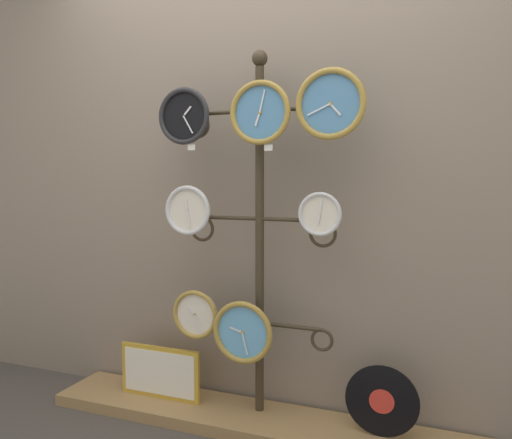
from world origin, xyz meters
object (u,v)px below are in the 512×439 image
object	(u,v)px
clock_top_right	(331,104)
clock_bottom_center	(243,332)
clock_top_center	(260,113)
picture_frame	(160,372)
clock_middle_right	(320,214)
clock_middle_left	(188,210)
display_stand	(260,297)
vinyl_record	(382,401)
clock_bottom_left	(195,314)
clock_top_left	(184,116)

from	to	relation	value
clock_top_right	clock_bottom_center	distance (m)	1.15
clock_top_center	picture_frame	bearing A→B (deg)	175.42
clock_middle_right	picture_frame	size ratio (longest dim) A/B	0.43
clock_middle_left	picture_frame	bearing A→B (deg)	168.71
clock_top_center	clock_middle_right	world-z (taller)	clock_top_center
display_stand	vinyl_record	size ratio (longest dim) A/B	5.55
clock_top_right	clock_middle_left	world-z (taller)	clock_top_right
clock_top_center	vinyl_record	distance (m)	1.43
display_stand	clock_bottom_center	xyz separation A→B (m)	(-0.05, -0.11, -0.15)
clock_middle_left	clock_bottom_left	size ratio (longest dim) A/B	0.99
display_stand	clock_top_center	xyz separation A→B (m)	(0.04, -0.11, 0.90)
display_stand	clock_bottom_left	distance (m)	0.34
display_stand	clock_top_right	bearing A→B (deg)	-15.47
clock_top_center	clock_bottom_left	world-z (taller)	clock_top_center
clock_top_right	clock_bottom_left	world-z (taller)	clock_top_right
picture_frame	display_stand	bearing A→B (deg)	6.49
clock_bottom_center	clock_middle_right	bearing A→B (deg)	4.77
vinyl_record	picture_frame	distance (m)	1.16
clock_bottom_center	picture_frame	bearing A→B (deg)	174.55
display_stand	clock_bottom_center	bearing A→B (deg)	-112.43
display_stand	clock_middle_left	size ratio (longest dim) A/B	7.43
clock_middle_left	clock_top_center	bearing A→B (deg)	-0.96
clock_bottom_center	picture_frame	world-z (taller)	clock_bottom_center
clock_middle_right	picture_frame	world-z (taller)	clock_middle_right
clock_middle_right	clock_bottom_left	distance (m)	0.83
clock_bottom_center	vinyl_record	size ratio (longest dim) A/B	0.93
clock_bottom_left	picture_frame	distance (m)	0.42
clock_top_center	clock_bottom_center	world-z (taller)	clock_top_center
display_stand	clock_middle_right	world-z (taller)	display_stand
display_stand	clock_top_right	xyz separation A→B (m)	(0.37, -0.10, 0.92)
clock_top_center	clock_top_right	distance (m)	0.33
clock_top_center	clock_bottom_center	bearing A→B (deg)	-179.67
clock_top_right	clock_top_left	bearing A→B (deg)	179.00
clock_top_right	clock_middle_left	size ratio (longest dim) A/B	1.27
clock_top_right	vinyl_record	distance (m)	1.36
display_stand	clock_top_center	size ratio (longest dim) A/B	6.21
clock_top_left	clock_middle_right	world-z (taller)	clock_top_left
clock_bottom_center	picture_frame	distance (m)	0.58
clock_top_left	clock_bottom_center	world-z (taller)	clock_top_left
clock_top_left	clock_bottom_left	bearing A→B (deg)	7.06
display_stand	clock_bottom_left	xyz separation A→B (m)	(-0.32, -0.08, -0.10)
clock_top_left	display_stand	bearing A→B (deg)	13.83
clock_top_center	clock_top_left	bearing A→B (deg)	177.25
clock_middle_right	vinyl_record	xyz separation A→B (m)	(0.29, 0.03, -0.85)
clock_bottom_left	clock_top_right	bearing A→B (deg)	-1.56
clock_top_center	vinyl_record	world-z (taller)	clock_top_center
clock_top_center	picture_frame	size ratio (longest dim) A/B	0.63
clock_middle_left	clock_top_right	bearing A→B (deg)	0.02
clock_top_center	clock_bottom_center	size ratio (longest dim) A/B	0.96
clock_middle_left	clock_top_left	bearing A→B (deg)	149.73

